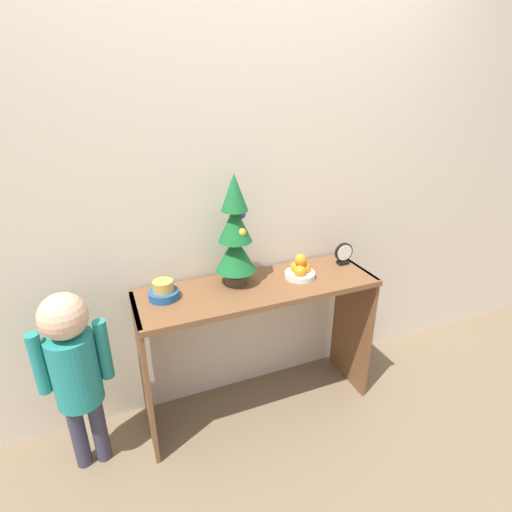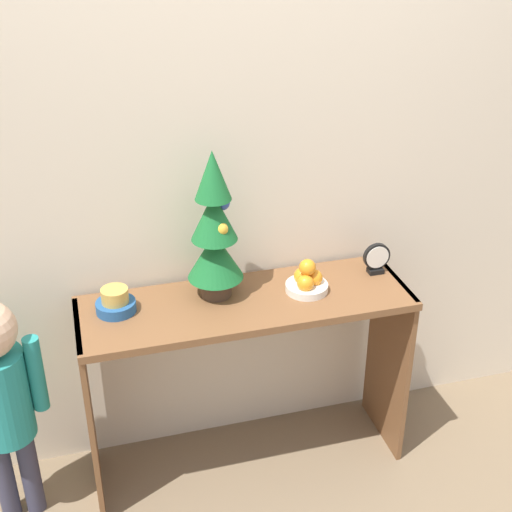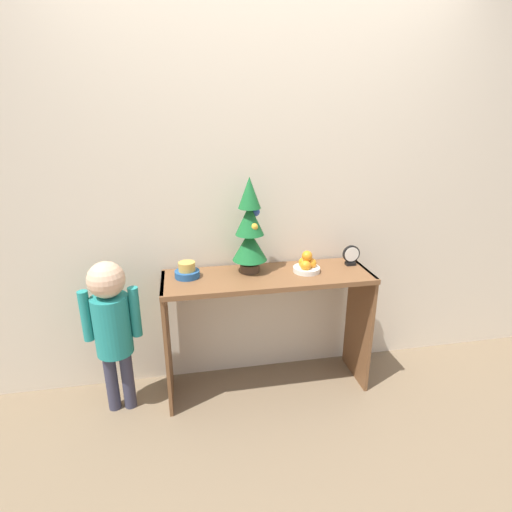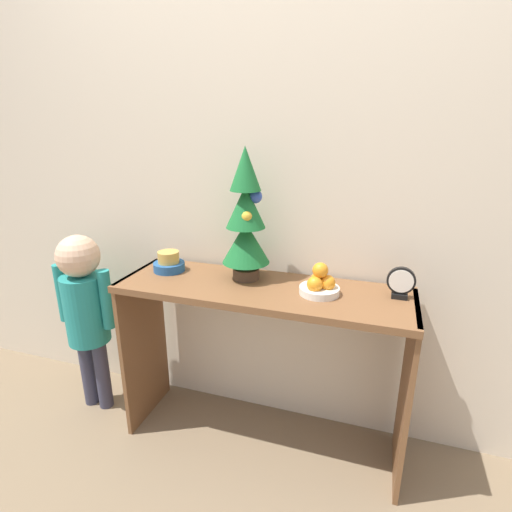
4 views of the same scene
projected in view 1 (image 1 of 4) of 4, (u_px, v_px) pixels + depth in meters
name	position (u px, v px, depth m)	size (l,w,h in m)	color
ground_plane	(272.00, 428.00, 2.21)	(12.00, 12.00, 0.00)	#7A664C
back_wall	(241.00, 188.00, 2.09)	(7.00, 0.05, 2.50)	beige
console_table	(258.00, 316.00, 2.13)	(1.26, 0.40, 0.79)	brown
mini_tree	(235.00, 234.00, 1.98)	(0.21, 0.21, 0.58)	#4C3828
fruit_bowl	(300.00, 270.00, 2.13)	(0.16, 0.16, 0.13)	silver
singing_bowl	(164.00, 291.00, 1.92)	(0.15, 0.15, 0.09)	#235189
desk_clock	(344.00, 254.00, 2.28)	(0.11, 0.04, 0.13)	black
child_figure	(74.00, 363.00, 1.78)	(0.32, 0.21, 0.95)	#38384C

